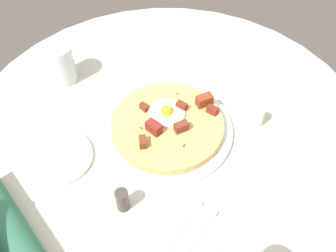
# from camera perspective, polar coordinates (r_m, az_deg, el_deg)

# --- Properties ---
(ground_plane) EXTENTS (6.00, 6.00, 0.00)m
(ground_plane) POSITION_cam_1_polar(r_m,az_deg,el_deg) (1.62, -0.04, -17.20)
(ground_plane) COLOR #4C4742
(dining_table) EXTENTS (1.02, 1.02, 0.75)m
(dining_table) POSITION_cam_1_polar(r_m,az_deg,el_deg) (1.12, -0.06, -6.39)
(dining_table) COLOR beige
(dining_table) RESTS_ON ground_plane
(pizza_plate) EXTENTS (0.32, 0.32, 0.01)m
(pizza_plate) POSITION_cam_1_polar(r_m,az_deg,el_deg) (0.97, 0.07, -0.49)
(pizza_plate) COLOR white
(pizza_plate) RESTS_ON dining_table
(breakfast_pizza) EXTENTS (0.27, 0.27, 0.05)m
(breakfast_pizza) POSITION_cam_1_polar(r_m,az_deg,el_deg) (0.95, 0.13, 0.28)
(breakfast_pizza) COLOR tan
(breakfast_pizza) RESTS_ON pizza_plate
(bread_plate) EXTENTS (0.16, 0.16, 0.01)m
(bread_plate) POSITION_cam_1_polar(r_m,az_deg,el_deg) (0.95, -15.32, -4.33)
(bread_plate) COLOR silver
(bread_plate) RESTS_ON dining_table
(napkin) EXTENTS (0.22, 0.21, 0.00)m
(napkin) POSITION_cam_1_polar(r_m,az_deg,el_deg) (0.83, 2.25, -16.09)
(napkin) COLOR white
(napkin) RESTS_ON dining_table
(fork) EXTENTS (0.15, 0.12, 0.00)m
(fork) POSITION_cam_1_polar(r_m,az_deg,el_deg) (0.82, 3.34, -16.64)
(fork) COLOR silver
(fork) RESTS_ON napkin
(knife) EXTENTS (0.15, 0.12, 0.00)m
(knife) POSITION_cam_1_polar(r_m,az_deg,el_deg) (0.83, 1.19, -15.31)
(knife) COLOR silver
(knife) RESTS_ON napkin
(water_glass) EXTENTS (0.07, 0.07, 0.11)m
(water_glass) POSITION_cam_1_polar(r_m,az_deg,el_deg) (1.09, -14.97, 8.54)
(water_glass) COLOR silver
(water_glass) RESTS_ON dining_table
(salt_shaker) EXTENTS (0.03, 0.03, 0.05)m
(salt_shaker) POSITION_cam_1_polar(r_m,az_deg,el_deg) (0.99, 12.77, 1.33)
(salt_shaker) COLOR white
(salt_shaker) RESTS_ON dining_table
(pepper_shaker) EXTENTS (0.03, 0.03, 0.06)m
(pepper_shaker) POSITION_cam_1_polar(r_m,az_deg,el_deg) (0.84, -6.52, -10.45)
(pepper_shaker) COLOR #3F3833
(pepper_shaker) RESTS_ON dining_table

